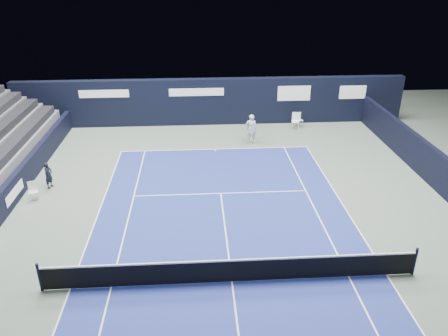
# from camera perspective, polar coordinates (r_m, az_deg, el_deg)

# --- Properties ---
(ground) EXTENTS (48.00, 48.00, 0.00)m
(ground) POSITION_cam_1_polar(r_m,az_deg,el_deg) (17.14, 0.47, -10.38)
(ground) COLOR #546458
(ground) RESTS_ON ground
(court_surface) EXTENTS (10.97, 23.77, 0.01)m
(court_surface) POSITION_cam_1_polar(r_m,az_deg,el_deg) (15.56, 1.04, -14.64)
(court_surface) COLOR navy
(court_surface) RESTS_ON ground
(enclosure_wall_right) EXTENTS (0.30, 22.00, 1.80)m
(enclosure_wall_right) POSITION_cam_1_polar(r_m,az_deg,el_deg) (23.16, 26.53, -0.68)
(enclosure_wall_right) COLOR black
(enclosure_wall_right) RESTS_ON ground
(folding_chair_back_a) EXTENTS (0.50, 0.49, 0.92)m
(folding_chair_back_a) POSITION_cam_1_polar(r_m,az_deg,el_deg) (29.91, 9.74, 6.41)
(folding_chair_back_a) COLOR silver
(folding_chair_back_a) RESTS_ON ground
(folding_chair_back_b) EXTENTS (0.56, 0.54, 1.08)m
(folding_chair_back_b) POSITION_cam_1_polar(r_m,az_deg,el_deg) (29.37, 9.32, 6.27)
(folding_chair_back_b) COLOR white
(folding_chair_back_b) RESTS_ON ground
(line_judge_chair) EXTENTS (0.49, 0.48, 0.88)m
(line_judge_chair) POSITION_cam_1_polar(r_m,az_deg,el_deg) (22.01, -23.68, -2.58)
(line_judge_chair) COLOR silver
(line_judge_chair) RESTS_ON ground
(line_judge) EXTENTS (0.47, 0.56, 1.32)m
(line_judge) POSITION_cam_1_polar(r_m,az_deg,el_deg) (22.78, -21.94, -0.89)
(line_judge) COLOR black
(line_judge) RESTS_ON ground
(court_markings) EXTENTS (11.03, 23.83, 0.00)m
(court_markings) POSITION_cam_1_polar(r_m,az_deg,el_deg) (15.56, 1.04, -14.63)
(court_markings) COLOR white
(court_markings) RESTS_ON court_surface
(tennis_net) EXTENTS (12.90, 0.10, 1.10)m
(tennis_net) POSITION_cam_1_polar(r_m,az_deg,el_deg) (15.24, 1.05, -13.19)
(tennis_net) COLOR black
(tennis_net) RESTS_ON ground
(back_sponsor_wall) EXTENTS (26.00, 0.63, 3.10)m
(back_sponsor_wall) POSITION_cam_1_polar(r_m,az_deg,el_deg) (29.64, -1.61, 8.68)
(back_sponsor_wall) COLOR black
(back_sponsor_wall) RESTS_ON ground
(side_barrier_left) EXTENTS (0.33, 22.00, 1.20)m
(side_barrier_left) POSITION_cam_1_polar(r_m,az_deg,el_deg) (21.87, -26.09, -2.96)
(side_barrier_left) COLOR black
(side_barrier_left) RESTS_ON ground
(tennis_player) EXTENTS (0.73, 0.89, 1.82)m
(tennis_player) POSITION_cam_1_polar(r_m,az_deg,el_deg) (26.48, 3.57, 5.13)
(tennis_player) COLOR silver
(tennis_player) RESTS_ON ground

